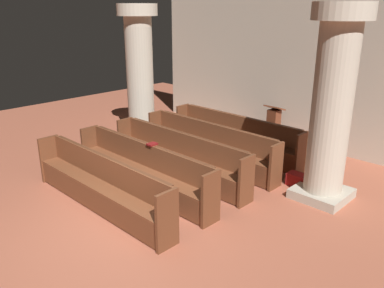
{
  "coord_description": "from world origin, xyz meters",
  "views": [
    {
      "loc": [
        4.9,
        -3.21,
        3.51
      ],
      "look_at": [
        -0.62,
        2.45,
        0.75
      ],
      "focal_mm": 36.7,
      "sensor_mm": 36.0,
      "label": 1
    }
  ],
  "objects_px": {
    "lectern": "(273,128)",
    "pillar_aisle_side": "(332,104)",
    "pew_row_3": "(142,167)",
    "pillar_far_side": "(140,72)",
    "kneeler_box_red": "(297,180)",
    "pew_row_0": "(235,134)",
    "pew_row_1": "(209,144)",
    "pew_row_2": "(178,155)",
    "pew_row_4": "(100,182)",
    "hymn_book": "(152,144)"
  },
  "relations": [
    {
      "from": "pew_row_2",
      "to": "pillar_far_side",
      "type": "distance_m",
      "value": 3.21
    },
    {
      "from": "pillar_aisle_side",
      "to": "pillar_far_side",
      "type": "relative_size",
      "value": 1.0
    },
    {
      "from": "pew_row_1",
      "to": "hymn_book",
      "type": "xyz_separation_m",
      "value": [
        0.1,
        -1.79,
        0.46
      ]
    },
    {
      "from": "pew_row_4",
      "to": "lectern",
      "type": "height_order",
      "value": "lectern"
    },
    {
      "from": "lectern",
      "to": "pillar_aisle_side",
      "type": "bearing_deg",
      "value": -39.64
    },
    {
      "from": "pew_row_1",
      "to": "lectern",
      "type": "bearing_deg",
      "value": 83.85
    },
    {
      "from": "pew_row_3",
      "to": "pillar_aisle_side",
      "type": "bearing_deg",
      "value": 39.45
    },
    {
      "from": "pillar_far_side",
      "to": "kneeler_box_red",
      "type": "xyz_separation_m",
      "value": [
        4.77,
        0.25,
        -1.74
      ]
    },
    {
      "from": "pew_row_2",
      "to": "pillar_far_side",
      "type": "relative_size",
      "value": 1.04
    },
    {
      "from": "pew_row_0",
      "to": "pew_row_4",
      "type": "distance_m",
      "value": 3.94
    },
    {
      "from": "pillar_aisle_side",
      "to": "pillar_far_side",
      "type": "xyz_separation_m",
      "value": [
        -5.39,
        -0.1,
        0.0
      ]
    },
    {
      "from": "pew_row_0",
      "to": "pew_row_2",
      "type": "distance_m",
      "value": 1.97
    },
    {
      "from": "pew_row_1",
      "to": "pew_row_2",
      "type": "xyz_separation_m",
      "value": [
        0.0,
        -0.99,
        0.0
      ]
    },
    {
      "from": "lectern",
      "to": "pew_row_2",
      "type": "bearing_deg",
      "value": -94.32
    },
    {
      "from": "pew_row_2",
      "to": "pew_row_4",
      "type": "bearing_deg",
      "value": -90.0
    },
    {
      "from": "pew_row_1",
      "to": "pew_row_2",
      "type": "height_order",
      "value": "same"
    },
    {
      "from": "pew_row_0",
      "to": "pew_row_3",
      "type": "xyz_separation_m",
      "value": [
        0.0,
        -2.96,
        0.0
      ]
    },
    {
      "from": "pew_row_0",
      "to": "pew_row_2",
      "type": "xyz_separation_m",
      "value": [
        0.0,
        -1.97,
        0.0
      ]
    },
    {
      "from": "lectern",
      "to": "hymn_book",
      "type": "height_order",
      "value": "lectern"
    },
    {
      "from": "pew_row_1",
      "to": "kneeler_box_red",
      "type": "relative_size",
      "value": 9.19
    },
    {
      "from": "pillar_far_side",
      "to": "hymn_book",
      "type": "height_order",
      "value": "pillar_far_side"
    },
    {
      "from": "pew_row_3",
      "to": "pew_row_4",
      "type": "distance_m",
      "value": 0.99
    },
    {
      "from": "pew_row_1",
      "to": "hymn_book",
      "type": "height_order",
      "value": "hymn_book"
    },
    {
      "from": "lectern",
      "to": "pew_row_0",
      "type": "bearing_deg",
      "value": -100.64
    },
    {
      "from": "pew_row_0",
      "to": "kneeler_box_red",
      "type": "relative_size",
      "value": 9.19
    },
    {
      "from": "pew_row_3",
      "to": "pillar_aisle_side",
      "type": "relative_size",
      "value": 1.04
    },
    {
      "from": "pew_row_0",
      "to": "pillar_aisle_side",
      "type": "height_order",
      "value": "pillar_aisle_side"
    },
    {
      "from": "pew_row_1",
      "to": "pillar_far_side",
      "type": "distance_m",
      "value": 3.0
    },
    {
      "from": "pew_row_2",
      "to": "lectern",
      "type": "bearing_deg",
      "value": 85.68
    },
    {
      "from": "pew_row_3",
      "to": "pillar_far_side",
      "type": "xyz_separation_m",
      "value": [
        -2.67,
        2.14,
        1.36
      ]
    },
    {
      "from": "pillar_far_side",
      "to": "hymn_book",
      "type": "relative_size",
      "value": 18.76
    },
    {
      "from": "pew_row_4",
      "to": "hymn_book",
      "type": "bearing_deg",
      "value": 84.9
    },
    {
      "from": "pew_row_0",
      "to": "pew_row_1",
      "type": "relative_size",
      "value": 1.0
    },
    {
      "from": "pew_row_0",
      "to": "hymn_book",
      "type": "xyz_separation_m",
      "value": [
        0.1,
        -2.77,
        0.46
      ]
    },
    {
      "from": "kneeler_box_red",
      "to": "pew_row_2",
      "type": "bearing_deg",
      "value": -146.35
    },
    {
      "from": "pew_row_4",
      "to": "lectern",
      "type": "xyz_separation_m",
      "value": [
        0.25,
        5.27,
        -0.06
      ]
    },
    {
      "from": "pillar_aisle_side",
      "to": "lectern",
      "type": "xyz_separation_m",
      "value": [
        -2.47,
        2.05,
        -1.42
      ]
    },
    {
      "from": "pillar_far_side",
      "to": "lectern",
      "type": "bearing_deg",
      "value": 36.3
    },
    {
      "from": "pew_row_4",
      "to": "pillar_far_side",
      "type": "height_order",
      "value": "pillar_far_side"
    },
    {
      "from": "pew_row_1",
      "to": "pillar_far_side",
      "type": "relative_size",
      "value": 1.04
    },
    {
      "from": "pillar_aisle_side",
      "to": "pillar_far_side",
      "type": "bearing_deg",
      "value": -178.96
    },
    {
      "from": "pew_row_3",
      "to": "pew_row_2",
      "type": "bearing_deg",
      "value": 90.0
    },
    {
      "from": "pew_row_2",
      "to": "pew_row_4",
      "type": "height_order",
      "value": "same"
    },
    {
      "from": "pew_row_0",
      "to": "pillar_far_side",
      "type": "xyz_separation_m",
      "value": [
        -2.67,
        -0.82,
        1.36
      ]
    },
    {
      "from": "pillar_far_side",
      "to": "pew_row_3",
      "type": "bearing_deg",
      "value": -38.71
    },
    {
      "from": "kneeler_box_red",
      "to": "pew_row_1",
      "type": "bearing_deg",
      "value": -168.85
    },
    {
      "from": "pew_row_0",
      "to": "pew_row_4",
      "type": "bearing_deg",
      "value": -90.0
    },
    {
      "from": "pillar_far_side",
      "to": "lectern",
      "type": "xyz_separation_m",
      "value": [
        2.92,
        2.14,
        -1.42
      ]
    },
    {
      "from": "pew_row_3",
      "to": "kneeler_box_red",
      "type": "xyz_separation_m",
      "value": [
        2.1,
        2.39,
        -0.38
      ]
    },
    {
      "from": "pew_row_0",
      "to": "kneeler_box_red",
      "type": "height_order",
      "value": "pew_row_0"
    }
  ]
}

